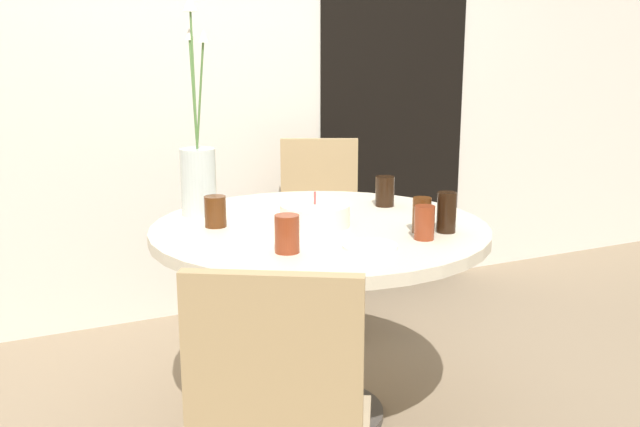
% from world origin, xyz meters
% --- Properties ---
extents(ground_plane, '(16.00, 16.00, 0.00)m').
position_xyz_m(ground_plane, '(0.00, 0.00, 0.00)').
color(ground_plane, '#89755B').
extents(wall_back, '(8.00, 0.05, 2.60)m').
position_xyz_m(wall_back, '(0.00, 1.27, 1.30)').
color(wall_back, silver).
rests_on(wall_back, ground_plane).
extents(doorway_panel, '(0.90, 0.01, 2.05)m').
position_xyz_m(doorway_panel, '(1.04, 1.23, 1.02)').
color(doorway_panel, black).
rests_on(doorway_panel, ground_plane).
extents(dining_table, '(1.18, 1.18, 0.74)m').
position_xyz_m(dining_table, '(0.00, 0.00, 0.61)').
color(dining_table, beige).
rests_on(dining_table, ground_plane).
extents(chair_left_flank, '(0.53, 0.53, 0.91)m').
position_xyz_m(chair_left_flank, '(0.40, 0.86, 0.51)').
color(chair_left_flank, '#9E896B').
rests_on(chair_left_flank, ground_plane).
extents(chair_near_front, '(0.55, 0.55, 0.91)m').
position_xyz_m(chair_near_front, '(-0.48, -0.82, 0.51)').
color(chair_near_front, '#9E896B').
rests_on(chair_near_front, ground_plane).
extents(birthday_cake, '(0.24, 0.24, 0.12)m').
position_xyz_m(birthday_cake, '(-0.02, -0.01, 0.78)').
color(birthday_cake, white).
rests_on(birthday_cake, dining_table).
extents(flower_vase, '(0.13, 0.21, 0.79)m').
position_xyz_m(flower_vase, '(-0.34, 0.33, 0.91)').
color(flower_vase, silver).
rests_on(flower_vase, dining_table).
extents(side_plate, '(0.17, 0.17, 0.01)m').
position_xyz_m(side_plate, '(0.02, -0.33, 0.74)').
color(side_plate, white).
rests_on(side_plate, dining_table).
extents(drink_glass_0, '(0.07, 0.07, 0.14)m').
position_xyz_m(drink_glass_0, '(0.34, -0.27, 0.81)').
color(drink_glass_0, black).
rests_on(drink_glass_0, dining_table).
extents(drink_glass_1, '(0.07, 0.07, 0.11)m').
position_xyz_m(drink_glass_1, '(0.22, -0.32, 0.79)').
color(drink_glass_1, maroon).
rests_on(drink_glass_1, dining_table).
extents(drink_glass_2, '(0.06, 0.06, 0.12)m').
position_xyz_m(drink_glass_2, '(0.26, -0.24, 0.80)').
color(drink_glass_2, '#51280F').
rests_on(drink_glass_2, dining_table).
extents(drink_glass_3, '(0.07, 0.07, 0.12)m').
position_xyz_m(drink_glass_3, '(0.36, 0.16, 0.80)').
color(drink_glass_3, black).
rests_on(drink_glass_3, dining_table).
extents(drink_glass_4, '(0.08, 0.08, 0.12)m').
position_xyz_m(drink_glass_4, '(-0.23, -0.27, 0.80)').
color(drink_glass_4, maroon).
rests_on(drink_glass_4, dining_table).
extents(drink_glass_5, '(0.07, 0.07, 0.11)m').
position_xyz_m(drink_glass_5, '(-0.34, 0.13, 0.79)').
color(drink_glass_5, '#51280F').
rests_on(drink_glass_5, dining_table).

